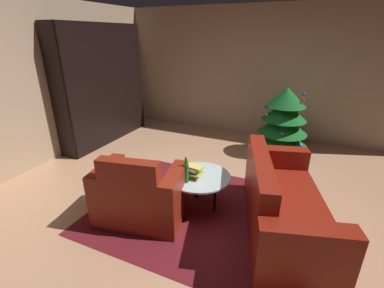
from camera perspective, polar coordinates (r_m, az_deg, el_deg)
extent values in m
plane|color=tan|center=(3.58, 3.22, -12.60)|extent=(7.08, 7.08, 0.00)
cube|color=tan|center=(5.83, 14.35, 14.21)|extent=(6.02, 0.06, 2.59)
cube|color=tan|center=(4.92, -31.41, 10.32)|extent=(0.06, 5.93, 2.59)
cube|color=maroon|center=(3.44, 2.59, -14.21)|extent=(2.62, 2.07, 0.01)
cube|color=black|center=(5.54, -17.00, 11.70)|extent=(0.03, 2.10, 2.24)
cube|color=black|center=(6.45, -12.16, 13.52)|extent=(0.38, 0.03, 2.24)
cube|color=black|center=(4.96, -26.35, 9.21)|extent=(0.38, 0.03, 2.24)
cube|color=black|center=(5.94, -17.10, 1.24)|extent=(0.35, 2.05, 0.03)
cube|color=black|center=(5.80, -17.59, 5.31)|extent=(0.35, 2.05, 0.03)
cube|color=black|center=(5.70, -18.11, 9.56)|extent=(0.35, 2.05, 0.02)
cube|color=black|center=(5.63, -18.65, 13.94)|extent=(0.35, 2.05, 0.02)
cube|color=black|center=(5.59, -19.23, 18.41)|extent=(0.35, 2.05, 0.02)
cube|color=black|center=(5.59, -19.84, 22.90)|extent=(0.35, 2.05, 0.03)
cube|color=black|center=(5.81, -19.08, 8.90)|extent=(0.05, 1.13, 0.71)
cube|color=black|center=(5.79, -18.90, 8.88)|extent=(0.03, 1.16, 0.74)
cube|color=#ADAC84|center=(6.62, -12.17, 5.40)|extent=(0.27, 0.05, 0.31)
cube|color=#3A8347|center=(6.60, -12.45, 5.10)|extent=(0.25, 0.03, 0.26)
cube|color=orange|center=(6.56, -12.69, 4.93)|extent=(0.25, 0.05, 0.25)
cube|color=#C1A99E|center=(6.52, -12.92, 4.89)|extent=(0.26, 0.04, 0.27)
cube|color=gold|center=(6.48, -13.19, 4.93)|extent=(0.26, 0.03, 0.31)
cube|color=#B13B1F|center=(6.44, -13.51, 4.92)|extent=(0.24, 0.04, 0.33)
cube|color=#0C6E9A|center=(6.40, -13.71, 4.86)|extent=(0.26, 0.03, 0.35)
cube|color=purple|center=(6.42, -13.24, 16.68)|extent=(0.20, 0.03, 0.26)
cube|color=orange|center=(6.38, -13.36, 17.16)|extent=(0.24, 0.04, 0.38)
cube|color=gold|center=(6.36, -13.61, 16.66)|extent=(0.22, 0.03, 0.27)
cube|color=#A9A09F|center=(6.31, -13.81, 17.01)|extent=(0.24, 0.04, 0.36)
cube|color=#166A9A|center=(6.28, -14.08, 16.93)|extent=(0.24, 0.03, 0.36)
cube|color=#ABAE9C|center=(6.39, -13.66, 21.04)|extent=(0.21, 0.04, 0.36)
cube|color=#348837|center=(6.35, -13.89, 20.96)|extent=(0.22, 0.04, 0.35)
cube|color=orange|center=(6.32, -14.32, 21.04)|extent=(0.18, 0.05, 0.37)
cube|color=orange|center=(6.26, -14.38, 20.66)|extent=(0.25, 0.05, 0.29)
cube|color=#347947|center=(6.23, -14.86, 20.92)|extent=(0.20, 0.03, 0.36)
cube|color=#B73217|center=(6.22, -15.15, 20.45)|extent=(0.17, 0.03, 0.26)
cube|color=orange|center=(6.15, -14.99, 20.37)|extent=(0.28, 0.05, 0.24)
cube|color=gold|center=(6.13, -15.45, 20.72)|extent=(0.24, 0.03, 0.33)
cube|color=maroon|center=(3.30, -10.59, -12.30)|extent=(0.77, 0.77, 0.38)
cube|color=maroon|center=(2.88, -13.15, -7.85)|extent=(0.67, 0.27, 0.49)
cube|color=maroon|center=(3.10, -3.66, -11.38)|extent=(0.29, 0.67, 0.65)
cube|color=maroon|center=(3.40, -17.20, -9.23)|extent=(0.29, 0.67, 0.65)
ellipsoid|color=beige|center=(3.20, -10.16, -7.55)|extent=(0.31, 0.23, 0.18)
sphere|color=beige|center=(3.27, -9.27, -5.68)|extent=(0.13, 0.13, 0.13)
cube|color=maroon|center=(3.25, 18.94, -13.77)|extent=(1.13, 1.55, 0.40)
cube|color=maroon|center=(2.97, 14.21, -6.89)|extent=(0.55, 1.38, 0.46)
cube|color=maroon|center=(2.57, 22.44, -21.66)|extent=(0.80, 0.40, 0.66)
cube|color=maroon|center=(3.84, 17.23, -5.35)|extent=(0.80, 0.40, 0.66)
cylinder|color=black|center=(3.35, 4.84, -10.95)|extent=(0.04, 0.04, 0.43)
cylinder|color=black|center=(3.60, 0.98, -8.33)|extent=(0.04, 0.04, 0.43)
cylinder|color=black|center=(3.32, -1.58, -11.23)|extent=(0.04, 0.04, 0.43)
cylinder|color=silver|center=(3.31, 1.51, -6.87)|extent=(0.77, 0.77, 0.02)
cube|color=gold|center=(3.28, 0.26, -6.68)|extent=(0.15, 0.11, 0.03)
cube|color=#E2B556|center=(3.26, 0.37, -6.28)|extent=(0.17, 0.12, 0.03)
cube|color=gold|center=(3.24, 0.35, -6.09)|extent=(0.21, 0.17, 0.02)
cube|color=#3C7D55|center=(3.24, 0.34, -5.67)|extent=(0.17, 0.14, 0.02)
cube|color=gray|center=(3.22, 0.16, -5.34)|extent=(0.16, 0.16, 0.02)
cube|color=#D4C855|center=(3.21, 0.46, -4.88)|extent=(0.22, 0.15, 0.03)
cylinder|color=#185C1C|center=(3.12, -1.28, -6.16)|extent=(0.06, 0.06, 0.23)
cylinder|color=#185C1C|center=(3.05, -1.30, -3.57)|extent=(0.03, 0.03, 0.08)
cylinder|color=brown|center=(5.23, 18.02, -1.03)|extent=(0.08, 0.08, 0.15)
cone|color=#155F22|center=(5.15, 18.33, 1.40)|extent=(0.95, 0.95, 0.33)
cone|color=#155F22|center=(5.07, 18.66, 4.00)|extent=(0.86, 0.86, 0.33)
cone|color=#155F22|center=(5.00, 19.01, 6.68)|extent=(0.77, 0.77, 0.33)
cone|color=#155F22|center=(4.95, 19.36, 9.42)|extent=(0.68, 0.68, 0.33)
sphere|color=red|center=(4.90, 22.40, 8.51)|extent=(0.06, 0.06, 0.06)
sphere|color=blue|center=(4.99, 15.52, 7.68)|extent=(0.08, 0.08, 0.08)
sphere|color=blue|center=(4.98, 22.57, 9.72)|extent=(0.06, 0.06, 0.06)
sphere|color=blue|center=(4.97, 21.88, -0.28)|extent=(0.08, 0.08, 0.08)
sphere|color=yellow|center=(4.91, 15.53, 5.98)|extent=(0.05, 0.05, 0.05)
sphere|color=blue|center=(5.22, 21.49, 6.47)|extent=(0.05, 0.05, 0.05)
sphere|color=blue|center=(4.76, 18.56, 2.04)|extent=(0.06, 0.06, 0.06)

